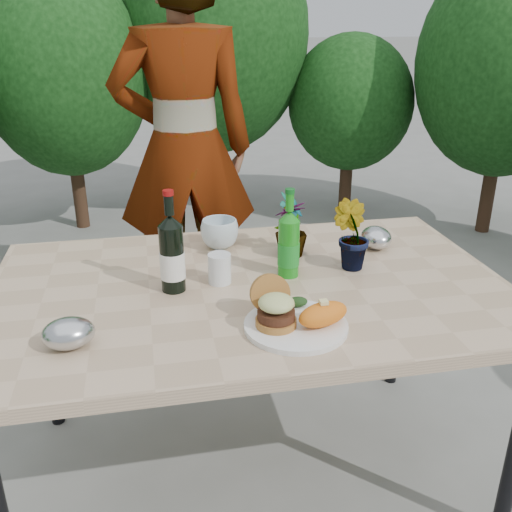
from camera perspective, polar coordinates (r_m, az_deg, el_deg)
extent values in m
plane|color=slate|center=(2.21, -0.43, -20.62)|extent=(80.00, 80.00, 0.00)
cube|color=tan|center=(1.79, -0.50, -3.44)|extent=(1.60, 1.00, 0.04)
cylinder|color=black|center=(2.35, -20.24, -8.48)|extent=(0.05, 0.05, 0.71)
cylinder|color=black|center=(2.53, 13.99, -5.36)|extent=(0.05, 0.05, 0.71)
cylinder|color=#382316|center=(4.59, -17.15, 5.34)|extent=(0.10, 0.10, 0.42)
ellipsoid|color=#1F571D|center=(4.42, -18.62, 16.94)|extent=(1.17, 1.17, 1.45)
cylinder|color=#382316|center=(4.78, -3.74, 7.51)|extent=(0.10, 0.10, 0.50)
ellipsoid|color=#1F571D|center=(4.61, -4.13, 21.33)|extent=(1.41, 1.41, 1.79)
cylinder|color=#382316|center=(4.75, 8.89, 6.43)|extent=(0.10, 0.10, 0.38)
ellipsoid|color=#1F571D|center=(4.60, 9.44, 14.87)|extent=(0.96, 0.96, 1.03)
cylinder|color=#382316|center=(4.63, 22.03, 4.94)|extent=(0.10, 0.10, 0.44)
ellipsoid|color=#1F571D|center=(4.45, 24.01, 17.21)|extent=(1.26, 1.26, 1.56)
cylinder|color=white|center=(1.54, 4.01, -6.97)|extent=(0.28, 0.28, 0.01)
cylinder|color=#B7722D|center=(1.52, 2.01, -6.61)|extent=(0.11, 0.11, 0.02)
cylinder|color=#472314|center=(1.51, 2.02, -5.87)|extent=(0.10, 0.10, 0.02)
ellipsoid|color=beige|center=(1.49, 2.04, -4.71)|extent=(0.10, 0.10, 0.04)
cylinder|color=#B7722D|center=(1.56, 1.41, -3.81)|extent=(0.11, 0.06, 0.11)
ellipsoid|color=orange|center=(1.52, 6.72, -5.80)|extent=(0.17, 0.12, 0.06)
ellipsoid|color=olive|center=(1.61, 3.19, -4.80)|extent=(0.04, 0.04, 0.02)
ellipsoid|color=#193814|center=(1.62, 4.18, -4.59)|extent=(0.06, 0.04, 0.03)
cylinder|color=black|center=(1.72, -8.38, -0.25)|extent=(0.07, 0.07, 0.21)
cylinder|color=white|center=(1.73, -8.34, -0.88)|extent=(0.08, 0.08, 0.08)
cone|color=black|center=(1.68, -8.61, 3.54)|extent=(0.07, 0.07, 0.03)
cylinder|color=black|center=(1.66, -8.71, 5.06)|extent=(0.03, 0.03, 0.06)
cylinder|color=maroon|center=(1.65, -8.79, 6.28)|extent=(0.03, 0.03, 0.01)
cylinder|color=#188719|center=(1.81, 3.28, 0.76)|extent=(0.07, 0.07, 0.19)
cylinder|color=#198C26|center=(1.81, 3.27, 0.22)|extent=(0.07, 0.07, 0.07)
cone|color=#188719|center=(1.77, 3.36, 4.05)|extent=(0.07, 0.07, 0.03)
cylinder|color=#188719|center=(1.76, 3.40, 5.41)|extent=(0.03, 0.03, 0.06)
cylinder|color=#0C5919|center=(1.74, 3.42, 6.50)|extent=(0.03, 0.03, 0.01)
cylinder|color=silver|center=(1.78, -3.66, -1.25)|extent=(0.07, 0.07, 0.09)
imported|color=#2C6121|center=(2.00, 3.41, 3.38)|extent=(0.13, 0.13, 0.21)
imported|color=#1F541D|center=(1.88, 9.45, 2.05)|extent=(0.16, 0.16, 0.23)
imported|color=#21561D|center=(1.96, 3.53, 2.73)|extent=(0.15, 0.15, 0.20)
imported|color=silver|center=(2.05, -3.66, 2.25)|extent=(0.17, 0.17, 0.11)
ellipsoid|color=#AEB1B5|center=(1.52, -18.26, -7.35)|extent=(0.14, 0.12, 0.08)
ellipsoid|color=silver|center=(2.09, 11.91, 1.82)|extent=(0.12, 0.14, 0.08)
imported|color=#9A604D|center=(2.79, -7.15, 10.49)|extent=(0.68, 0.45, 1.86)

